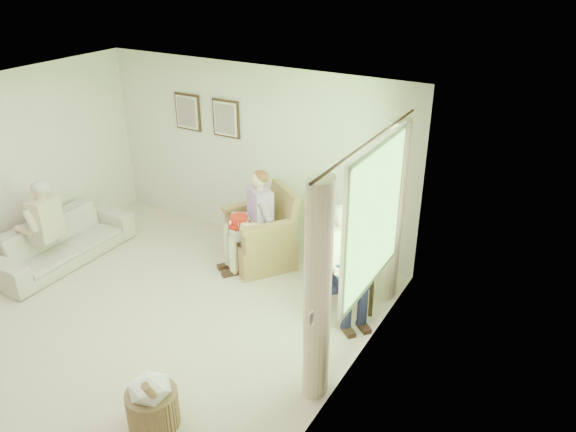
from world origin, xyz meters
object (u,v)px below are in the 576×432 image
object	(u,v)px
wicker_armchair	(262,240)
person_dark	(339,255)
person_sofa	(41,221)
hatbox	(152,401)
sofa	(61,241)
wood_armchair	(344,269)
red_hat	(239,222)
person_wicker	(255,214)

from	to	relation	value
wicker_armchair	person_dark	bearing A→B (deg)	14.71
person_sofa	hatbox	world-z (taller)	person_sofa
person_dark	hatbox	bearing A→B (deg)	-156.97
sofa	hatbox	xyz separation A→B (m)	(3.18, -1.66, -0.02)
sofa	person_sofa	distance (m)	0.48
wood_armchair	sofa	size ratio (longest dim) A/B	0.47
wicker_armchair	wood_armchair	world-z (taller)	wicker_armchair
wicker_armchair	person_sofa	distance (m)	2.97
red_hat	hatbox	distance (m)	2.89
sofa	red_hat	bearing A→B (deg)	-65.58
sofa	person_sofa	size ratio (longest dim) A/B	1.62
wicker_armchair	red_hat	bearing A→B (deg)	-81.23
wood_armchair	person_wicker	world-z (taller)	person_wicker
red_hat	person_wicker	bearing A→B (deg)	45.34
person_dark	person_sofa	size ratio (longest dim) A/B	1.08
wicker_armchair	sofa	distance (m)	2.82
wood_armchair	person_wicker	distance (m)	1.48
red_hat	wood_armchair	bearing A→B (deg)	-3.59
wood_armchair	wicker_armchair	bearing A→B (deg)	113.80
sofa	hatbox	bearing A→B (deg)	-117.62
wicker_armchair	hatbox	distance (m)	3.10
sofa	person_dark	world-z (taller)	person_dark
person_dark	wood_armchair	bearing A→B (deg)	39.31
wicker_armchair	hatbox	world-z (taller)	wicker_armchair
person_wicker	hatbox	xyz separation A→B (m)	(0.71, -2.87, -0.53)
sofa	person_sofa	world-z (taller)	person_sofa
person_dark	red_hat	world-z (taller)	person_dark
hatbox	person_wicker	bearing A→B (deg)	103.91
person_dark	person_sofa	xyz separation A→B (m)	(-3.90, -1.04, -0.08)
wicker_armchair	hatbox	bearing A→B (deg)	-40.80
sofa	red_hat	world-z (taller)	red_hat
wood_armchair	sofa	distance (m)	4.02
person_wicker	person_dark	world-z (taller)	person_wicker
wood_armchair	hatbox	distance (m)	2.73
person_dark	sofa	bearing A→B (deg)	140.83
wicker_armchair	person_sofa	xyz separation A→B (m)	(-2.47, -1.60, 0.37)
wood_armchair	sofa	xyz separation A→B (m)	(-3.90, -0.95, -0.22)
wood_armchair	red_hat	xyz separation A→B (m)	(-1.58, 0.10, 0.20)
sofa	wood_armchair	bearing A→B (deg)	-76.26
wood_armchair	person_wicker	size ratio (longest dim) A/B	0.69
wood_armchair	hatbox	world-z (taller)	wood_armchair
wood_armchair	sofa	bearing A→B (deg)	143.05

